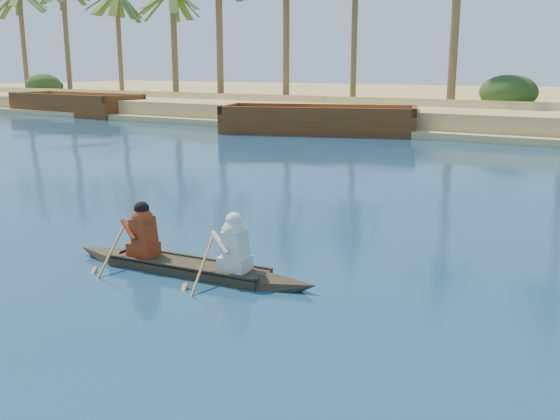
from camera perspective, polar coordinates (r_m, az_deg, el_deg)
The scene contains 5 objects.
ground at distance 12.54m, azimuth -5.73°, elevation -4.27°, with size 160.00×160.00×0.00m, color navy.
shrub_cluster at distance 41.69m, azimuth 21.90°, elevation 8.62°, with size 100.00×6.00×2.40m, color #1F3E16, non-canonical shape.
canoe at distance 11.59m, azimuth -8.46°, elevation -4.37°, with size 5.23×1.17×1.43m.
barge_left at distance 52.11m, azimuth -18.20°, elevation 9.03°, with size 11.98×4.58×1.96m.
barge_mid at distance 35.86m, azimuth 3.57°, elevation 8.05°, with size 11.49×7.01×1.82m.
Camera 1 is at (7.35, -9.46, 3.71)m, focal length 40.00 mm.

